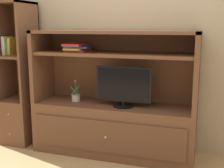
# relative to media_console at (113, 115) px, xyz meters

# --- Properties ---
(ground_plane) EXTENTS (8.00, 8.00, 0.00)m
(ground_plane) POSITION_rel_media_console_xyz_m (0.00, -0.41, -0.46)
(ground_plane) COLOR tan
(painted_rear_wall) EXTENTS (6.00, 0.10, 2.80)m
(painted_rear_wall) POSITION_rel_media_console_xyz_m (0.00, 0.34, 0.94)
(painted_rear_wall) COLOR tan
(painted_rear_wall) RESTS_ON ground_plane
(media_console) EXTENTS (1.88, 0.55, 1.44)m
(media_console) POSITION_rel_media_console_xyz_m (0.00, 0.00, 0.00)
(media_console) COLOR brown
(media_console) RESTS_ON ground_plane
(tv_monitor) EXTENTS (0.63, 0.23, 0.45)m
(tv_monitor) POSITION_rel_media_console_xyz_m (0.14, -0.07, 0.37)
(tv_monitor) COLOR black
(tv_monitor) RESTS_ON media_console
(potted_plant) EXTENTS (0.12, 0.11, 0.26)m
(potted_plant) POSITION_rel_media_console_xyz_m (-0.48, 0.00, 0.18)
(potted_plant) COLOR beige
(potted_plant) RESTS_ON media_console
(magazine_stack) EXTENTS (0.30, 0.34, 0.09)m
(magazine_stack) POSITION_rel_media_console_xyz_m (-0.44, -0.01, 0.78)
(magazine_stack) COLOR red
(magazine_stack) RESTS_ON media_console
(bookshelf_tall) EXTENTS (0.41, 0.48, 1.78)m
(bookshelf_tall) POSITION_rel_media_console_xyz_m (-1.28, 0.00, 0.13)
(bookshelf_tall) COLOR brown
(bookshelf_tall) RESTS_ON ground_plane
(upright_book_row) EXTENTS (0.11, 0.17, 0.23)m
(upright_book_row) POSITION_rel_media_console_xyz_m (-1.38, -0.01, 0.78)
(upright_book_row) COLOR silver
(upright_book_row) RESTS_ON bookshelf_tall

